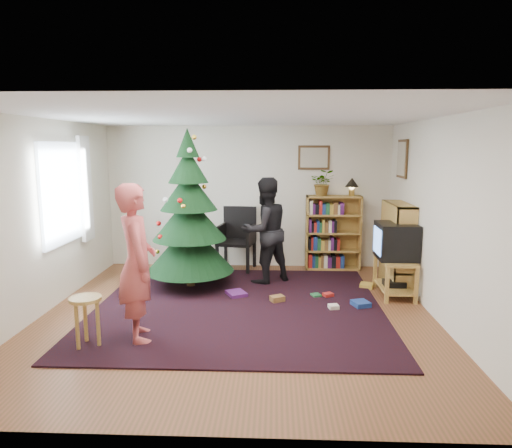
{
  "coord_description": "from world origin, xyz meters",
  "views": [
    {
      "loc": [
        0.48,
        -5.57,
        2.14
      ],
      "look_at": [
        0.22,
        0.53,
        1.1
      ],
      "focal_mm": 32.0,
      "sensor_mm": 36.0,
      "label": 1
    }
  ],
  "objects_px": {
    "tv_stand": "(395,274)",
    "potted_plant": "(323,183)",
    "christmas_tree": "(189,223)",
    "armchair": "(237,235)",
    "picture_right": "(402,159)",
    "person_by_chair": "(265,231)",
    "stool": "(86,308)",
    "bookshelf_right": "(397,245)",
    "table_lamp": "(352,184)",
    "person_standing": "(137,263)",
    "bookshelf_back": "(333,232)",
    "crt_tv": "(396,241)",
    "picture_back": "(314,158)"
  },
  "relations": [
    {
      "from": "tv_stand",
      "to": "potted_plant",
      "type": "bearing_deg",
      "value": 122.57
    },
    {
      "from": "christmas_tree",
      "to": "armchair",
      "type": "bearing_deg",
      "value": 61.61
    },
    {
      "from": "picture_right",
      "to": "christmas_tree",
      "type": "height_order",
      "value": "christmas_tree"
    },
    {
      "from": "person_by_chair",
      "to": "armchair",
      "type": "bearing_deg",
      "value": -91.72
    },
    {
      "from": "picture_right",
      "to": "stool",
      "type": "relative_size",
      "value": 1.07
    },
    {
      "from": "picture_right",
      "to": "bookshelf_right",
      "type": "height_order",
      "value": "picture_right"
    },
    {
      "from": "table_lamp",
      "to": "person_standing",
      "type": "bearing_deg",
      "value": -132.34
    },
    {
      "from": "bookshelf_back",
      "to": "person_by_chair",
      "type": "relative_size",
      "value": 0.78
    },
    {
      "from": "tv_stand",
      "to": "stool",
      "type": "distance_m",
      "value": 4.21
    },
    {
      "from": "tv_stand",
      "to": "crt_tv",
      "type": "xyz_separation_m",
      "value": [
        -0.0,
        0.0,
        0.49
      ]
    },
    {
      "from": "tv_stand",
      "to": "stool",
      "type": "relative_size",
      "value": 1.47
    },
    {
      "from": "picture_back",
      "to": "armchair",
      "type": "bearing_deg",
      "value": -173.42
    },
    {
      "from": "person_standing",
      "to": "picture_back",
      "type": "bearing_deg",
      "value": -55.63
    },
    {
      "from": "bookshelf_back",
      "to": "person_standing",
      "type": "xyz_separation_m",
      "value": [
        -2.53,
        -3.11,
        0.21
      ]
    },
    {
      "from": "bookshelf_back",
      "to": "armchair",
      "type": "distance_m",
      "value": 1.7
    },
    {
      "from": "table_lamp",
      "to": "crt_tv",
      "type": "bearing_deg",
      "value": -73.85
    },
    {
      "from": "bookshelf_right",
      "to": "tv_stand",
      "type": "bearing_deg",
      "value": 163.25
    },
    {
      "from": "tv_stand",
      "to": "crt_tv",
      "type": "distance_m",
      "value": 0.49
    },
    {
      "from": "stool",
      "to": "person_by_chair",
      "type": "bearing_deg",
      "value": 53.21
    },
    {
      "from": "christmas_tree",
      "to": "stool",
      "type": "relative_size",
      "value": 4.3
    },
    {
      "from": "crt_tv",
      "to": "picture_right",
      "type": "bearing_deg",
      "value": 73.13
    },
    {
      "from": "christmas_tree",
      "to": "person_by_chair",
      "type": "relative_size",
      "value": 1.44
    },
    {
      "from": "picture_back",
      "to": "table_lamp",
      "type": "relative_size",
      "value": 1.76
    },
    {
      "from": "person_by_chair",
      "to": "stool",
      "type": "bearing_deg",
      "value": 20.03
    },
    {
      "from": "picture_right",
      "to": "stool",
      "type": "bearing_deg",
      "value": -145.47
    },
    {
      "from": "table_lamp",
      "to": "picture_back",
      "type": "bearing_deg",
      "value": 168.27
    },
    {
      "from": "picture_back",
      "to": "crt_tv",
      "type": "relative_size",
      "value": 0.94
    },
    {
      "from": "potted_plant",
      "to": "table_lamp",
      "type": "bearing_deg",
      "value": 0.0
    },
    {
      "from": "bookshelf_back",
      "to": "person_standing",
      "type": "relative_size",
      "value": 0.74
    },
    {
      "from": "potted_plant",
      "to": "person_by_chair",
      "type": "bearing_deg",
      "value": -138.43
    },
    {
      "from": "picture_right",
      "to": "crt_tv",
      "type": "bearing_deg",
      "value": -106.87
    },
    {
      "from": "armchair",
      "to": "potted_plant",
      "type": "xyz_separation_m",
      "value": [
        1.49,
        0.02,
        0.93
      ]
    },
    {
      "from": "crt_tv",
      "to": "potted_plant",
      "type": "relative_size",
      "value": 1.3
    },
    {
      "from": "bookshelf_back",
      "to": "bookshelf_right",
      "type": "bearing_deg",
      "value": -51.11
    },
    {
      "from": "picture_right",
      "to": "stool",
      "type": "xyz_separation_m",
      "value": [
        -4.01,
        -2.76,
        -1.52
      ]
    },
    {
      "from": "bookshelf_right",
      "to": "armchair",
      "type": "distance_m",
      "value": 2.73
    },
    {
      "from": "christmas_tree",
      "to": "tv_stand",
      "type": "xyz_separation_m",
      "value": [
        3.03,
        -0.27,
        -0.68
      ]
    },
    {
      "from": "christmas_tree",
      "to": "crt_tv",
      "type": "relative_size",
      "value": 4.11
    },
    {
      "from": "christmas_tree",
      "to": "tv_stand",
      "type": "height_order",
      "value": "christmas_tree"
    },
    {
      "from": "bookshelf_right",
      "to": "armchair",
      "type": "relative_size",
      "value": 1.19
    },
    {
      "from": "table_lamp",
      "to": "stool",
      "type": "bearing_deg",
      "value": -134.87
    },
    {
      "from": "bookshelf_right",
      "to": "table_lamp",
      "type": "distance_m",
      "value": 1.45
    },
    {
      "from": "tv_stand",
      "to": "person_by_chair",
      "type": "distance_m",
      "value": 2.05
    },
    {
      "from": "armchair",
      "to": "table_lamp",
      "type": "xyz_separation_m",
      "value": [
        1.99,
        0.02,
        0.92
      ]
    },
    {
      "from": "picture_back",
      "to": "bookshelf_right",
      "type": "relative_size",
      "value": 0.42
    },
    {
      "from": "tv_stand",
      "to": "potted_plant",
      "type": "relative_size",
      "value": 1.82
    },
    {
      "from": "christmas_tree",
      "to": "crt_tv",
      "type": "xyz_separation_m",
      "value": [
        3.03,
        -0.27,
        -0.2
      ]
    },
    {
      "from": "person_by_chair",
      "to": "potted_plant",
      "type": "height_order",
      "value": "potted_plant"
    },
    {
      "from": "armchair",
      "to": "person_by_chair",
      "type": "height_order",
      "value": "person_by_chair"
    },
    {
      "from": "bookshelf_right",
      "to": "person_by_chair",
      "type": "distance_m",
      "value": 2.03
    }
  ]
}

